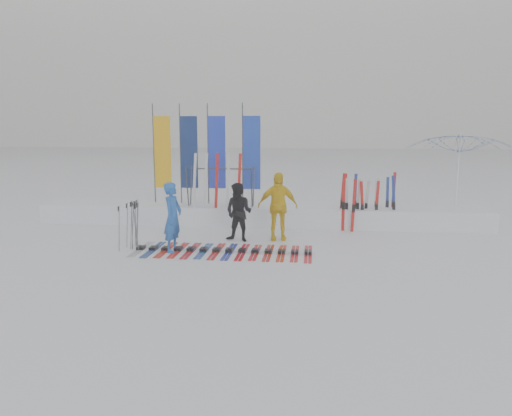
# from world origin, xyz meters

# --- Properties ---
(ground) EXTENTS (120.00, 120.00, 0.00)m
(ground) POSITION_xyz_m (0.00, 0.00, 0.00)
(ground) COLOR white
(ground) RESTS_ON ground
(snow_bank) EXTENTS (14.00, 1.60, 0.60)m
(snow_bank) POSITION_xyz_m (0.00, 4.60, 0.30)
(snow_bank) COLOR white
(snow_bank) RESTS_ON ground
(person_blue) EXTENTS (0.51, 0.69, 1.73)m
(person_blue) POSITION_xyz_m (-1.77, 0.80, 0.86)
(person_blue) COLOR blue
(person_blue) RESTS_ON ground
(person_black) EXTENTS (0.91, 0.79, 1.58)m
(person_black) POSITION_xyz_m (-0.32, 2.10, 0.79)
(person_black) COLOR black
(person_black) RESTS_ON ground
(person_yellow) EXTENTS (1.16, 0.66, 1.86)m
(person_yellow) POSITION_xyz_m (0.70, 2.39, 0.93)
(person_yellow) COLOR yellow
(person_yellow) RESTS_ON ground
(tent_canopy) EXTENTS (3.46, 3.52, 2.97)m
(tent_canopy) POSITION_xyz_m (6.09, 4.89, 1.49)
(tent_canopy) COLOR white
(tent_canopy) RESTS_ON ground
(ski_row) EXTENTS (4.38, 1.68, 0.07)m
(ski_row) POSITION_xyz_m (-0.54, 0.89, 0.04)
(ski_row) COLOR #ADAFB3
(ski_row) RESTS_ON ground
(pole_cluster) EXTENTS (0.49, 0.82, 1.24)m
(pole_cluster) POSITION_xyz_m (-2.88, 0.96, 0.60)
(pole_cluster) COLOR #595B60
(pole_cluster) RESTS_ON ground
(feather_flags) EXTENTS (3.51, 0.17, 3.20)m
(feather_flags) POSITION_xyz_m (-1.84, 4.75, 2.24)
(feather_flags) COLOR #383A3F
(feather_flags) RESTS_ON ground
(ski_rack) EXTENTS (2.04, 0.80, 1.23)m
(ski_rack) POSITION_xyz_m (-1.20, 4.20, 1.38)
(ski_rack) COLOR #383A3F
(ski_rack) RESTS_ON ground
(upright_skis) EXTENTS (1.69, 1.05, 1.68)m
(upright_skis) POSITION_xyz_m (3.21, 4.23, 0.79)
(upright_skis) COLOR red
(upright_skis) RESTS_ON ground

